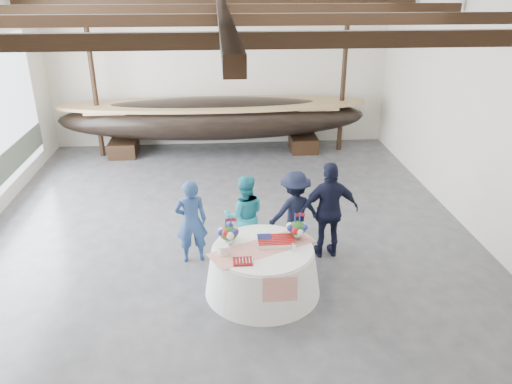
{
  "coord_description": "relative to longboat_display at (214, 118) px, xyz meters",
  "views": [
    {
      "loc": [
        -0.11,
        -8.98,
        4.91
      ],
      "look_at": [
        0.55,
        -0.59,
        1.19
      ],
      "focal_mm": 35.0,
      "sensor_mm": 36.0,
      "label": 1
    }
  ],
  "objects": [
    {
      "name": "tabletop_items",
      "position": [
        0.77,
        -6.93,
        -0.08
      ],
      "size": [
        1.84,
        1.27,
        0.4
      ],
      "color": "red",
      "rests_on": "banquet_table"
    },
    {
      "name": "guest_man_left",
      "position": [
        1.5,
        -5.76,
        -0.26
      ],
      "size": [
        1.15,
        0.84,
        1.6
      ],
      "primitive_type": "imported",
      "rotation": [
        0.0,
        0.0,
        3.41
      ],
      "color": "black",
      "rests_on": "ground"
    },
    {
      "name": "floor",
      "position": [
        0.23,
        -5.1,
        -1.06
      ],
      "size": [
        10.0,
        12.0,
        0.01
      ],
      "primitive_type": "cube",
      "color": "#3D3D42",
      "rests_on": "ground"
    },
    {
      "name": "guest_woman_teal",
      "position": [
        0.56,
        -5.84,
        -0.26
      ],
      "size": [
        0.78,
        0.61,
        1.58
      ],
      "primitive_type": "imported",
      "rotation": [
        0.0,
        0.0,
        3.15
      ],
      "color": "teal",
      "rests_on": "ground"
    },
    {
      "name": "wall_back",
      "position": [
        0.23,
        0.9,
        1.19
      ],
      "size": [
        10.0,
        0.02,
        4.5
      ],
      "primitive_type": "cube",
      "color": "silver",
      "rests_on": "ground"
    },
    {
      "name": "pavilion_structure",
      "position": [
        0.23,
        -4.24,
        2.95
      ],
      "size": [
        9.8,
        11.76,
        4.5
      ],
      "color": "black",
      "rests_on": "ground"
    },
    {
      "name": "guest_man_right",
      "position": [
        2.1,
        -6.03,
        -0.13
      ],
      "size": [
        1.12,
        0.54,
        1.85
      ],
      "primitive_type": "imported",
      "rotation": [
        0.0,
        0.0,
        3.23
      ],
      "color": "black",
      "rests_on": "ground"
    },
    {
      "name": "longboat_display",
      "position": [
        0.0,
        0.0,
        0.0
      ],
      "size": [
        8.81,
        1.76,
        1.65
      ],
      "color": "black",
      "rests_on": "ground"
    },
    {
      "name": "wall_front",
      "position": [
        0.23,
        -11.1,
        1.19
      ],
      "size": [
        10.0,
        0.02,
        4.5
      ],
      "primitive_type": "cube",
      "color": "silver",
      "rests_on": "ground"
    },
    {
      "name": "guest_woman_blue",
      "position": [
        -0.42,
        -6.01,
        -0.26
      ],
      "size": [
        0.64,
        0.47,
        1.6
      ],
      "primitive_type": "imported",
      "rotation": [
        0.0,
        0.0,
        3.3
      ],
      "color": "navy",
      "rests_on": "ground"
    },
    {
      "name": "banquet_table",
      "position": [
        0.78,
        -7.09,
        -0.64
      ],
      "size": [
        1.92,
        1.92,
        0.82
      ],
      "color": "white",
      "rests_on": "ground"
    },
    {
      "name": "wall_right",
      "position": [
        5.23,
        -5.1,
        1.19
      ],
      "size": [
        0.02,
        12.0,
        4.5
      ],
      "primitive_type": "cube",
      "color": "silver",
      "rests_on": "ground"
    }
  ]
}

